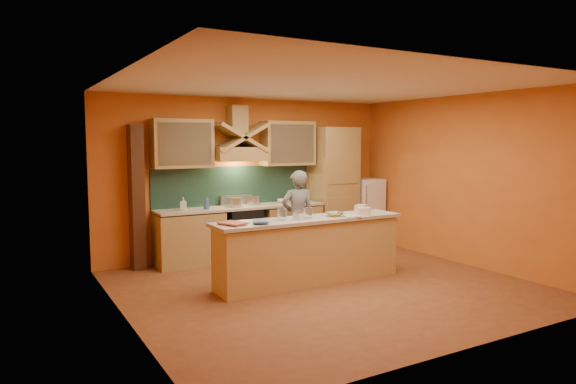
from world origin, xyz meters
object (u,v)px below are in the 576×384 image
fridge (365,211)px  kitchen_scale (299,216)px  stove (242,233)px  mixing_bowl (334,214)px  person (298,217)px

fridge → kitchen_scale: (-2.72, -1.96, 0.34)m
stove → mixing_bowl: size_ratio=3.58×
stove → mixing_bowl: 2.10m
person → kitchen_scale: bearing=70.9°
stove → fridge: fridge is taller
kitchen_scale → mixing_bowl: bearing=-20.8°
stove → fridge: size_ratio=0.69×
stove → kitchen_scale: 2.03m
fridge → person: (-2.03, -0.78, 0.13)m
stove → person: size_ratio=0.58×
person → stove: bearing=-38.1°
stove → fridge: (2.70, 0.00, 0.20)m
fridge → kitchen_scale: 3.37m
stove → kitchen_scale: size_ratio=7.59×
mixing_bowl → stove: bearing=107.3°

